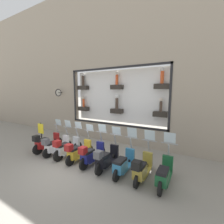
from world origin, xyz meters
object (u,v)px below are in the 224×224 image
(scooter_yellow_5, at_px, (78,151))
(scooter_silver_6, at_px, (66,148))
(scooter_red_8, at_px, (46,142))
(scooter_black_3, at_px, (106,158))
(shop_sign_post, at_px, (41,135))
(scooter_teal_2, at_px, (123,163))
(scooter_olive_1, at_px, (142,168))
(scooter_white_7, at_px, (55,145))
(scooter_green_0, at_px, (164,174))
(scooter_navy_4, at_px, (91,154))

(scooter_yellow_5, bearing_deg, scooter_silver_6, 89.08)
(scooter_silver_6, xyz_separation_m, scooter_red_8, (0.00, 1.52, 0.00))
(scooter_black_3, distance_m, scooter_yellow_5, 1.52)
(scooter_black_3, distance_m, scooter_silver_6, 2.28)
(shop_sign_post, bearing_deg, scooter_teal_2, -91.38)
(scooter_olive_1, relative_size, scooter_red_8, 0.99)
(scooter_teal_2, distance_m, scooter_white_7, 3.79)
(scooter_black_3, height_order, scooter_silver_6, scooter_black_3)
(scooter_green_0, height_order, scooter_red_8, scooter_green_0)
(scooter_red_8, bearing_deg, scooter_navy_4, -90.06)
(scooter_navy_4, distance_m, scooter_white_7, 2.28)
(scooter_yellow_5, xyz_separation_m, scooter_silver_6, (0.01, 0.76, 0.02))
(scooter_navy_4, relative_size, scooter_white_7, 1.01)
(scooter_navy_4, xyz_separation_m, scooter_white_7, (-0.01, 2.28, -0.02))
(scooter_green_0, relative_size, scooter_navy_4, 1.00)
(scooter_green_0, bearing_deg, scooter_silver_6, 90.68)
(scooter_black_3, bearing_deg, scooter_navy_4, 89.66)
(scooter_black_3, bearing_deg, scooter_red_8, 89.88)
(shop_sign_post, bearing_deg, scooter_black_3, -92.38)
(scooter_yellow_5, distance_m, scooter_red_8, 2.28)
(scooter_yellow_5, bearing_deg, shop_sign_post, 86.27)
(scooter_red_8, bearing_deg, shop_sign_post, 73.96)
(scooter_green_0, distance_m, scooter_yellow_5, 3.79)
(scooter_silver_6, relative_size, scooter_red_8, 1.00)
(scooter_yellow_5, bearing_deg, scooter_teal_2, -88.39)
(scooter_teal_2, xyz_separation_m, shop_sign_post, (0.12, 5.16, 0.36))
(scooter_black_3, relative_size, scooter_silver_6, 0.99)
(scooter_yellow_5, relative_size, scooter_white_7, 1.00)
(scooter_olive_1, relative_size, scooter_black_3, 0.99)
(scooter_olive_1, bearing_deg, scooter_teal_2, 85.07)
(shop_sign_post, bearing_deg, scooter_white_7, -97.78)
(scooter_yellow_5, xyz_separation_m, shop_sign_post, (0.19, 2.89, 0.31))
(scooter_olive_1, xyz_separation_m, shop_sign_post, (0.19, 5.92, 0.32))
(scooter_green_0, relative_size, scooter_teal_2, 1.00)
(scooter_teal_2, height_order, scooter_yellow_5, scooter_teal_2)
(scooter_black_3, distance_m, scooter_navy_4, 0.76)
(scooter_olive_1, xyz_separation_m, scooter_yellow_5, (0.00, 3.03, 0.00))
(scooter_red_8, bearing_deg, scooter_olive_1, -90.15)
(scooter_navy_4, relative_size, shop_sign_post, 1.23)
(scooter_silver_6, xyz_separation_m, shop_sign_post, (0.18, 2.13, 0.29))
(scooter_white_7, height_order, scooter_red_8, scooter_white_7)
(scooter_navy_4, distance_m, scooter_red_8, 3.03)
(scooter_teal_2, relative_size, scooter_black_3, 0.99)
(scooter_silver_6, height_order, shop_sign_post, scooter_silver_6)
(scooter_green_0, relative_size, scooter_red_8, 0.99)
(scooter_olive_1, bearing_deg, scooter_navy_4, 89.72)
(scooter_olive_1, height_order, scooter_silver_6, scooter_olive_1)
(scooter_green_0, height_order, scooter_black_3, scooter_green_0)
(scooter_olive_1, bearing_deg, shop_sign_post, 88.16)
(scooter_black_3, bearing_deg, scooter_olive_1, -90.24)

